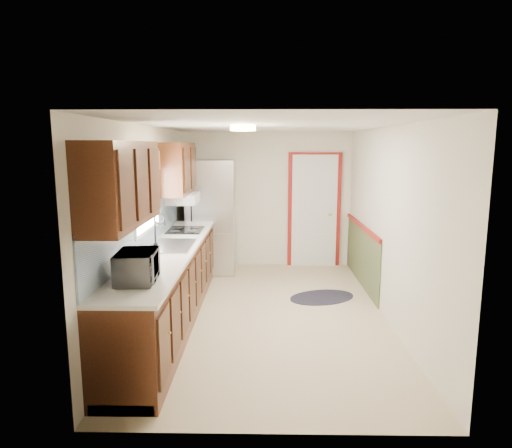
{
  "coord_description": "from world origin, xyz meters",
  "views": [
    {
      "loc": [
        -0.05,
        -5.64,
        2.16
      ],
      "look_at": [
        -0.15,
        0.21,
        1.15
      ],
      "focal_mm": 32.0,
      "sensor_mm": 36.0,
      "label": 1
    }
  ],
  "objects": [
    {
      "name": "ceiling_fixture",
      "position": [
        -0.3,
        -0.2,
        2.36
      ],
      "size": [
        0.3,
        0.3,
        0.06
      ],
      "primitive_type": "cylinder",
      "color": "#FFD88C",
      "rests_on": "room_shell"
    },
    {
      "name": "rug",
      "position": [
        0.79,
        0.66,
        0.01
      ],
      "size": [
        1.14,
        0.95,
        0.01
      ],
      "primitive_type": "ellipsoid",
      "rotation": [
        0.0,
        0.0,
        0.39
      ],
      "color": "black",
      "rests_on": "ground"
    },
    {
      "name": "microwave",
      "position": [
        -1.2,
        -1.66,
        1.11
      ],
      "size": [
        0.32,
        0.53,
        0.34
      ],
      "primitive_type": "imported",
      "rotation": [
        0.0,
        0.0,
        1.65
      ],
      "color": "white",
      "rests_on": "kitchen_run"
    },
    {
      "name": "kitchen_run",
      "position": [
        -1.24,
        -0.29,
        0.81
      ],
      "size": [
        0.63,
        4.0,
        2.2
      ],
      "color": "#3A1B0D",
      "rests_on": "ground"
    },
    {
      "name": "refrigerator",
      "position": [
        -0.96,
        2.05,
        0.96
      ],
      "size": [
        0.84,
        0.82,
        1.92
      ],
      "rotation": [
        0.0,
        0.0,
        0.05
      ],
      "color": "#B7B7BC",
      "rests_on": "ground"
    },
    {
      "name": "room_shell",
      "position": [
        0.0,
        0.0,
        1.2
      ],
      "size": [
        3.2,
        5.2,
        2.52
      ],
      "color": "#C1AE88",
      "rests_on": "ground"
    },
    {
      "name": "back_wall_trim",
      "position": [
        0.99,
        2.21,
        0.89
      ],
      "size": [
        1.12,
        2.3,
        2.08
      ],
      "color": "maroon",
      "rests_on": "ground"
    },
    {
      "name": "cooktop",
      "position": [
        -1.19,
        0.84,
        0.95
      ],
      "size": [
        0.48,
        0.58,
        0.02
      ],
      "primitive_type": "cube",
      "color": "black",
      "rests_on": "kitchen_run"
    }
  ]
}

